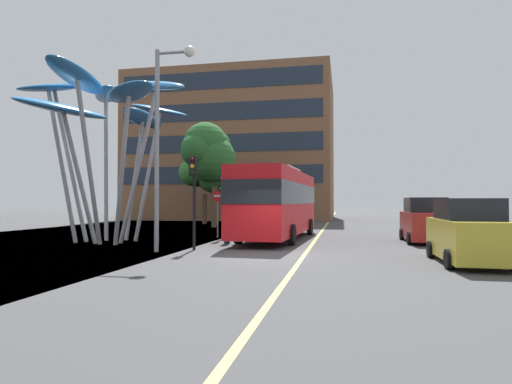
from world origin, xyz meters
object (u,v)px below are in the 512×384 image
traffic_light_kerb_far (222,194)px  no_entry_sign (218,206)px  red_bus (278,200)px  car_parked_near (468,233)px  street_lamp (165,122)px  car_parked_mid (425,221)px  pedestrian (227,226)px  leaf_sculpture (102,109)px  traffic_light_kerb_near (194,183)px  traffic_light_island_mid (246,191)px

traffic_light_kerb_far → no_entry_sign: size_ratio=1.28×
red_bus → car_parked_near: bearing=-47.0°
red_bus → no_entry_sign: 3.44m
car_parked_near → no_entry_sign: bearing=142.8°
street_lamp → no_entry_sign: bearing=89.2°
car_parked_mid → street_lamp: street_lamp is taller
street_lamp → pedestrian: (1.51, 3.81, -4.29)m
red_bus → leaf_sculpture: size_ratio=1.16×
traffic_light_kerb_far → car_parked_near: size_ratio=0.77×
traffic_light_kerb_near → pedestrian: (0.63, 2.92, -1.92)m
car_parked_mid → traffic_light_kerb_near: bearing=-151.5°
traffic_light_kerb_far → no_entry_sign: traffic_light_kerb_far is taller
car_parked_mid → pedestrian: bearing=-165.0°
traffic_light_island_mid → car_parked_mid: 11.01m
street_lamp → red_bus: bearing=62.6°
leaf_sculpture → street_lamp: (4.46, -2.84, -1.33)m
red_bus → pedestrian: (-2.00, -2.96, -1.22)m
car_parked_near → no_entry_sign: 13.52m
car_parked_near → no_entry_sign: size_ratio=1.67×
pedestrian → no_entry_sign: 3.64m
leaf_sculpture → traffic_light_island_mid: size_ratio=2.60×
traffic_light_kerb_near → leaf_sculpture: bearing=160.0°
traffic_light_kerb_far → street_lamp: size_ratio=0.41×
traffic_light_kerb_far → no_entry_sign: 1.29m
traffic_light_kerb_far → car_parked_near: traffic_light_kerb_far is taller
leaf_sculpture → pedestrian: bearing=9.2°
traffic_light_island_mid → no_entry_sign: size_ratio=1.42×
traffic_light_island_mid → traffic_light_kerb_near: bearing=-90.0°
traffic_light_kerb_near → car_parked_near: 10.33m
traffic_light_island_mid → no_entry_sign: traffic_light_island_mid is taller
leaf_sculpture → car_parked_near: (15.31, -3.95, -5.49)m
street_lamp → leaf_sculpture: bearing=147.5°
car_parked_near → pedestrian: (-9.35, 4.92, -0.13)m
traffic_light_kerb_near → traffic_light_kerb_far: 5.21m
car_parked_mid → traffic_light_island_mid: bearing=156.4°
leaf_sculpture → no_entry_sign: size_ratio=3.69×
pedestrian → no_entry_sign: no_entry_sign is taller
car_parked_near → car_parked_mid: (-0.00, 7.42, 0.04)m
red_bus → leaf_sculpture: (-7.97, -3.93, 4.40)m
red_bus → pedestrian: 3.78m
car_parked_mid → street_lamp: bearing=-149.8°
leaf_sculpture → car_parked_mid: size_ratio=2.24×
red_bus → traffic_light_kerb_far: (-2.89, -0.68, 0.35)m
red_bus → traffic_light_kerb_near: size_ratio=2.91×
leaf_sculpture → traffic_light_island_mid: bearing=55.7°
red_bus → pedestrian: size_ratio=6.56×
traffic_light_kerb_near → traffic_light_kerb_far: traffic_light_kerb_near is taller
red_bus → car_parked_mid: 7.43m
leaf_sculpture → traffic_light_kerb_near: bearing=-20.0°
traffic_light_kerb_near → car_parked_mid: bearing=28.5°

